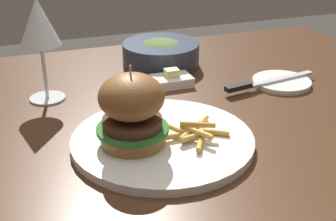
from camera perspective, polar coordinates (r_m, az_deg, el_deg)
The scene contains 9 objects.
dining_table at distance 0.95m, azimuth 0.46°, elevation -4.65°, with size 1.14×0.80×0.74m.
main_plate at distance 0.76m, azimuth -0.66°, elevation -3.66°, with size 0.30×0.30×0.01m, color white.
burger_sandwich at distance 0.71m, azimuth -4.43°, elevation 0.07°, with size 0.11×0.11×0.13m.
fries_pile at distance 0.75m, azimuth 2.96°, elevation -2.51°, with size 0.12×0.12×0.03m.
wine_glass at distance 0.91m, azimuth -15.46°, elevation 10.01°, with size 0.08×0.08×0.20m.
bread_plate at distance 1.02m, azimuth 13.67°, elevation 3.38°, with size 0.12×0.12×0.01m, color white.
table_knife at distance 0.99m, azimuth 11.50°, elevation 3.35°, with size 0.22×0.05×0.01m.
butter_dish at distance 0.99m, azimuth 0.46°, elevation 3.74°, with size 0.08×0.06×0.04m.
soup_bowl at distance 1.10m, azimuth -0.88°, elevation 7.00°, with size 0.18×0.18×0.06m.
Camera 1 is at (-0.28, -0.77, 1.12)m, focal length 50.00 mm.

